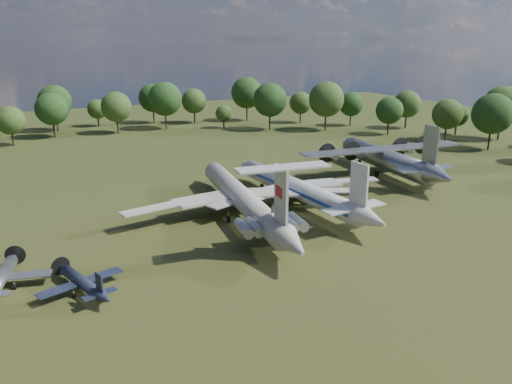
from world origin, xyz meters
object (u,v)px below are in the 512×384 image
il62_airliner (242,202)px  tu104_jet (297,192)px  an12_transport (385,162)px  person_on_il62 (272,209)px  small_prop_northwest (2,281)px  small_prop_west (83,285)px

il62_airliner → tu104_jet: (10.96, 1.30, -0.17)m
an12_transport → person_on_il62: person_on_il62 is taller
il62_airliner → tu104_jet: bearing=15.0°
tu104_jet → small_prop_northwest: size_ratio=3.11×
tu104_jet → small_prop_west: size_ratio=3.39×
person_on_il62 → an12_transport: bearing=-161.0°
il62_airliner → small_prop_northwest: 36.01m
il62_airliner → an12_transport: an12_transport is taller
il62_airliner → an12_transport: (38.09, 9.99, 0.28)m
il62_airliner → small_prop_west: 30.43m
small_prop_northwest → small_prop_west: bearing=-17.0°
person_on_il62 → tu104_jet: bearing=-142.6°
an12_transport → small_prop_northwest: bearing=-157.8°
tu104_jet → small_prop_west: (-37.67, -15.81, -1.27)m
tu104_jet → person_on_il62: person_on_il62 is taller
il62_airliner → tu104_jet: 11.04m
il62_airliner → small_prop_northwest: size_ratio=3.41×
tu104_jet → small_prop_west: 40.87m
tu104_jet → person_on_il62: (-12.89, -14.67, 3.40)m
an12_transport → person_on_il62: size_ratio=25.14×
small_prop_northwest → person_on_il62: size_ratio=8.87×
an12_transport → small_prop_northwest: size_ratio=2.84×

